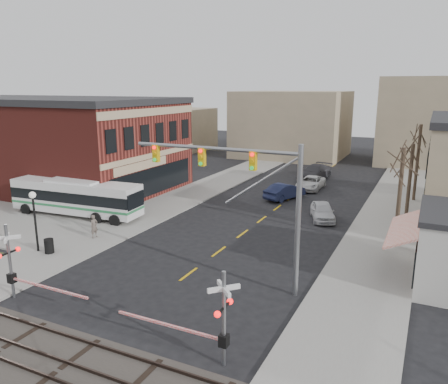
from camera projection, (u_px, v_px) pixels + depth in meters
The scene contains 21 objects.
ground at pixel (170, 288), 23.85m from camera, with size 160.00×160.00×0.00m, color black.
sidewalk_west at pixel (197, 192), 45.35m from camera, with size 5.00×60.00×0.12m, color gray.
sidewalk_east at pixel (391, 214), 37.34m from camera, with size 5.00×60.00×0.12m, color gray.
ballast_strip at pixel (58, 371), 16.83m from camera, with size 160.00×5.00×0.06m, color #332D28.
rail_tracks at pixel (58, 369), 16.81m from camera, with size 160.00×3.91×0.14m.
brick_building at pixel (40, 142), 48.09m from camera, with size 30.40×15.40×9.60m.
tree_east_a at pixel (399, 198), 29.11m from camera, with size 0.28×0.28×6.75m.
tree_east_b at pixel (409, 184), 34.29m from camera, with size 0.28×0.28×6.30m.
tree_east_c at pixel (417, 163), 41.10m from camera, with size 0.28×0.28×7.20m.
transit_bus at pixel (76, 197), 36.68m from camera, with size 11.83×3.48×3.00m.
traffic_signal_mast at pixel (249, 184), 22.87m from camera, with size 9.79×0.30×8.00m.
rr_crossing_west at pixel (16, 264), 22.14m from camera, with size 5.60×1.36×4.00m.
rr_crossing_east at pixel (214, 318), 16.97m from camera, with size 5.60×1.36×4.00m.
street_lamp at pixel (34, 209), 28.24m from camera, with size 0.44×0.44×4.04m.
trash_bin at pixel (49, 246), 28.46m from camera, with size 0.60×0.60×0.96m, color black.
car_a at pixel (323, 211), 35.93m from camera, with size 1.72×4.28×1.46m, color silver.
car_b at pixel (285, 191), 42.55m from camera, with size 1.64×4.69×1.55m, color #1A2041.
car_c at pixel (311, 183), 46.62m from camera, with size 2.29×4.96×1.38m, color silver.
car_d at pixel (314, 172), 51.53m from camera, with size 2.39×5.87×1.70m, color #3B3A3F.
pedestrian_near at pixel (94, 226), 31.28m from camera, with size 0.62×0.41×1.70m, color #61554D.
pedestrian_far at pixel (103, 210), 35.41m from camera, with size 0.86×0.67×1.76m, color #303554.
Camera 1 is at (12.17, -18.48, 10.74)m, focal length 35.00 mm.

